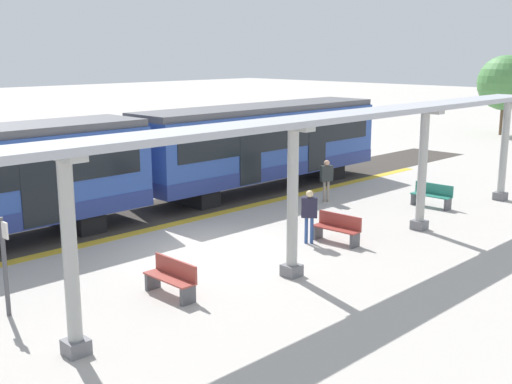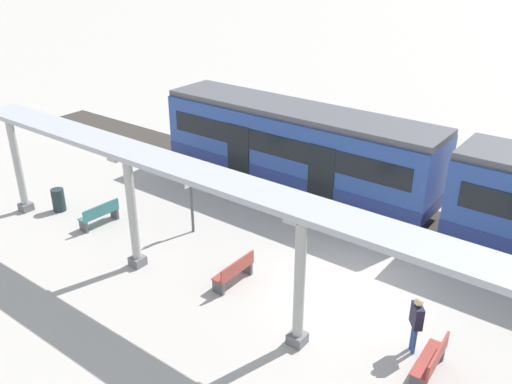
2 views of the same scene
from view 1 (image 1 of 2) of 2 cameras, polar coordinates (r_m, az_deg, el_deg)
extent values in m
plane|color=#B0A9A1|center=(18.29, -4.01, -5.39)|extent=(176.00, 176.00, 0.00)
cube|color=gold|center=(20.69, -9.80, -3.41)|extent=(0.45, 31.33, 0.01)
cube|color=#38332D|center=(22.16, -12.54, -2.46)|extent=(3.20, 43.33, 0.01)
cube|color=black|center=(19.12, -18.84, 0.00)|extent=(0.04, 1.10, 2.00)
cube|color=black|center=(21.37, -15.84, -2.31)|extent=(2.21, 0.90, 0.64)
cube|color=#2A4999|center=(26.22, 0.54, 4.44)|extent=(2.60, 11.76, 2.60)
cube|color=navy|center=(26.38, 0.54, 2.24)|extent=(2.63, 11.78, 0.55)
cube|color=#515156|center=(26.06, 0.55, 7.54)|extent=(2.39, 11.76, 0.24)
cube|color=black|center=(25.28, 2.68, 4.85)|extent=(0.03, 10.82, 0.84)
cube|color=black|center=(23.96, -0.49, 3.08)|extent=(0.04, 1.10, 2.00)
cube|color=black|center=(26.82, 5.50, 4.03)|extent=(0.04, 1.10, 2.00)
cube|color=black|center=(29.25, 5.71, 2.00)|extent=(2.21, 0.90, 0.64)
cube|color=black|center=(24.01, -5.77, -0.30)|extent=(2.21, 0.90, 0.64)
cube|color=slate|center=(12.79, -15.83, -13.22)|extent=(0.44, 0.44, 0.30)
cylinder|color=#A4A49F|center=(12.12, -16.35, -5.22)|extent=(0.28, 0.28, 3.44)
cube|color=#A4A49F|center=(11.72, -16.88, 3.10)|extent=(1.10, 0.36, 0.12)
cube|color=slate|center=(16.34, 3.21, -7.02)|extent=(0.44, 0.44, 0.30)
cylinder|color=#A4A49F|center=(15.82, 3.29, -0.63)|extent=(0.28, 0.28, 3.44)
cube|color=#A4A49F|center=(15.51, 3.38, 5.78)|extent=(1.10, 0.36, 0.12)
cube|color=slate|center=(21.14, 14.43, -2.87)|extent=(0.44, 0.44, 0.30)
cylinder|color=#A4A49F|center=(20.74, 14.71, 2.12)|extent=(0.28, 0.28, 3.44)
cube|color=#A4A49F|center=(20.51, 14.98, 7.01)|extent=(1.10, 0.36, 0.12)
cube|color=slate|center=(26.29, 21.06, -0.34)|extent=(0.44, 0.44, 0.30)
cylinder|color=#A4A49F|center=(25.97, 21.38, 3.68)|extent=(0.28, 0.28, 3.44)
cube|color=#A4A49F|center=(25.79, 21.69, 7.59)|extent=(1.10, 0.36, 0.12)
cube|color=#A8AAB2|center=(15.37, 2.95, 6.25)|extent=(1.20, 25.30, 0.16)
cube|color=#9C3E35|center=(15.05, -7.77, -7.69)|extent=(1.50, 0.44, 0.04)
cube|color=#9C3E35|center=(15.08, -7.21, -6.74)|extent=(1.50, 0.06, 0.40)
cube|color=#4C4C51|center=(14.64, -6.13, -9.20)|extent=(0.10, 0.40, 0.42)
cube|color=#4C4C51|center=(15.64, -9.25, -7.85)|extent=(0.10, 0.40, 0.42)
cube|color=#297967|center=(24.19, 15.44, -0.30)|extent=(1.51, 0.48, 0.04)
cube|color=#297967|center=(24.31, 15.68, 0.28)|extent=(1.50, 0.10, 0.40)
cube|color=#4C4C51|center=(23.95, 16.82, -1.08)|extent=(0.11, 0.40, 0.42)
cube|color=#4C4C51|center=(24.55, 14.03, -0.59)|extent=(0.11, 0.40, 0.42)
cube|color=#97372F|center=(19.12, 7.20, -3.29)|extent=(1.52, 0.52, 0.04)
cube|color=#97372F|center=(19.21, 7.54, -2.54)|extent=(1.50, 0.14, 0.40)
cube|color=#4C4C51|center=(18.82, 8.85, -4.32)|extent=(0.12, 0.40, 0.42)
cube|color=#4C4C51|center=(19.55, 5.57, -3.59)|extent=(0.12, 0.40, 0.42)
cylinder|color=#4C4C51|center=(14.67, -21.60, -6.29)|extent=(0.10, 0.10, 2.20)
cube|color=silver|center=(14.43, -21.86, -3.09)|extent=(0.56, 0.04, 0.36)
cylinder|color=gray|center=(24.27, 6.14, 0.03)|extent=(0.10, 0.10, 0.80)
cylinder|color=gray|center=(24.35, 6.48, 0.05)|extent=(0.10, 0.10, 0.80)
cube|color=#282D2C|center=(24.17, 6.35, 1.66)|extent=(0.39, 0.51, 0.60)
sphere|color=tan|center=(24.10, 6.37, 2.61)|extent=(0.22, 0.22, 0.22)
cylinder|color=#2C4784|center=(19.00, 4.53, -3.44)|extent=(0.10, 0.10, 0.80)
cylinder|color=#2C4784|center=(19.00, 5.02, -3.46)|extent=(0.10, 0.10, 0.80)
cube|color=#201E31|center=(18.82, 4.81, -1.39)|extent=(0.50, 0.46, 0.60)
sphere|color=beige|center=(18.72, 4.84, -0.18)|extent=(0.22, 0.22, 0.22)
cylinder|color=brown|center=(47.10, 21.21, 6.06)|extent=(0.32, 0.32, 2.06)
sphere|color=#488342|center=(46.92, 21.45, 9.11)|extent=(3.71, 3.71, 3.71)
camera|label=2|loc=(17.86, 45.16, 21.82)|focal=38.26mm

